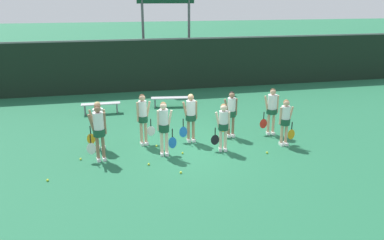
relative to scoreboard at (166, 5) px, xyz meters
name	(u,v)px	position (x,y,z in m)	size (l,w,h in m)	color
ground_plane	(193,146)	(-0.64, -9.38, -4.49)	(140.00, 140.00, 0.00)	#216642
fence_windscreen	(158,65)	(-0.64, -1.05, -3.06)	(60.00, 0.08, 2.82)	black
scoreboard	(166,5)	(0.00, 0.00, 0.00)	(3.14, 0.15, 5.83)	#515156
bench_courtside	(101,105)	(-3.73, -4.75, -4.09)	(1.68, 0.36, 0.46)	#B2B2B7
bench_far	(172,99)	(-0.47, -4.35, -4.10)	(2.00, 0.63, 0.44)	#B2B2B7
player_0	(99,128)	(-3.71, -9.87, -3.42)	(0.64, 0.37, 1.79)	#8C664C
player_1	(164,124)	(-1.69, -9.89, -3.43)	(0.61, 0.34, 1.78)	beige
player_2	(223,123)	(0.26, -9.95, -3.53)	(0.62, 0.34, 1.62)	beige
player_3	(285,119)	(2.47, -9.95, -3.53)	(0.62, 0.35, 1.62)	tan
player_4	(98,121)	(-3.74, -8.92, -3.50)	(0.66, 0.39, 1.65)	tan
player_5	(143,115)	(-2.25, -8.83, -3.43)	(0.61, 0.33, 1.80)	tan
player_6	(191,114)	(-0.60, -8.90, -3.46)	(0.65, 0.37, 1.73)	tan
player_7	(231,111)	(0.93, -8.74, -3.50)	(0.64, 0.34, 1.69)	#8C664C
player_8	(272,107)	(2.47, -8.84, -3.44)	(0.67, 0.39, 1.75)	tan
tennis_ball_0	(183,153)	(-1.11, -9.96, -4.45)	(0.07, 0.07, 0.07)	#CCE033
tennis_ball_1	(289,121)	(3.86, -7.64, -4.45)	(0.07, 0.07, 0.07)	#CCE033
tennis_ball_2	(149,164)	(-2.29, -10.59, -4.45)	(0.07, 0.07, 0.07)	#CCE033
tennis_ball_3	(48,180)	(-5.17, -11.01, -4.45)	(0.07, 0.07, 0.07)	#CCE033
tennis_ball_4	(268,125)	(2.78, -7.97, -4.45)	(0.07, 0.07, 0.07)	#CCE033
tennis_ball_5	(267,153)	(1.60, -10.55, -4.45)	(0.07, 0.07, 0.07)	#CCE033
tennis_ball_6	(181,172)	(-1.45, -11.36, -4.45)	(0.07, 0.07, 0.07)	#CCE033
tennis_ball_7	(157,146)	(-1.86, -9.16, -4.45)	(0.07, 0.07, 0.07)	#CCE033
tennis_ball_8	(81,159)	(-4.35, -9.72, -4.45)	(0.07, 0.07, 0.07)	#CCE033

